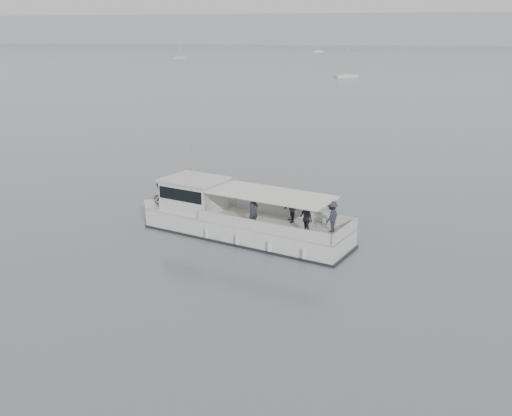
# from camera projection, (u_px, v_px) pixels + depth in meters

# --- Properties ---
(ground) EXTENTS (1400.00, 1400.00, 0.00)m
(ground) POSITION_uv_depth(u_px,v_px,m) (297.00, 235.00, 29.49)
(ground) COLOR slate
(ground) RESTS_ON ground
(headland) EXTENTS (1400.00, 90.00, 28.00)m
(headland) POSITION_uv_depth(u_px,v_px,m) (392.00, 30.00, 546.67)
(headland) COLOR #939EA8
(headland) RESTS_ON ground
(tour_boat) EXTENTS (12.24, 6.16, 5.18)m
(tour_boat) POSITION_uv_depth(u_px,v_px,m) (229.00, 218.00, 29.51)
(tour_boat) COLOR silver
(tour_boat) RESTS_ON ground
(moored_fleet) EXTENTS (355.47, 269.83, 8.28)m
(moored_fleet) POSITION_uv_depth(u_px,v_px,m) (453.00, 60.00, 219.63)
(moored_fleet) COLOR silver
(moored_fleet) RESTS_ON ground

